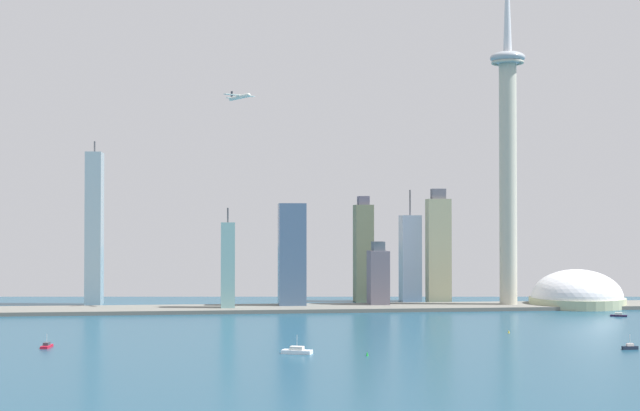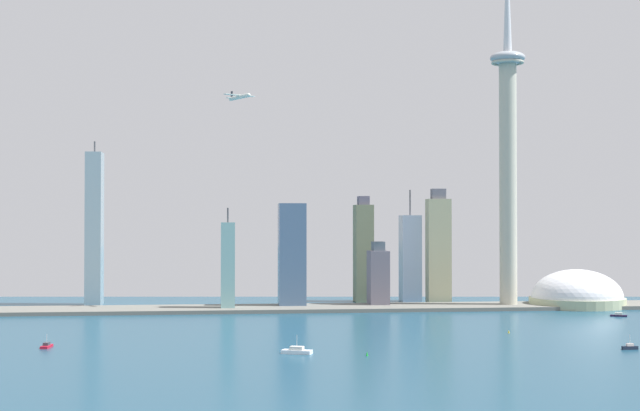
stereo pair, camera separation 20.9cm
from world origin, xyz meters
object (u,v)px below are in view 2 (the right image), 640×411
object	(u,v)px
observation_tower	(508,143)
skyscraper_2	(410,258)
airplane	(240,97)
boat_1	(47,346)
skyscraper_1	(438,250)
channel_buoy_0	(367,354)
stadium_dome	(577,298)
boat_0	(619,315)
skyscraper_0	(94,229)
skyscraper_4	(363,252)
skyscraper_5	(378,277)
channel_buoy_2	(509,332)
skyscraper_3	(228,267)
boat_2	(630,347)
boat_3	(297,351)
skyscraper_6	(292,256)

from	to	relation	value
observation_tower	skyscraper_2	bearing A→B (deg)	134.08
airplane	boat_1	bearing A→B (deg)	-56.77
skyscraper_1	skyscraper_2	size ratio (longest dim) A/B	1.00
skyscraper_1	channel_buoy_0	distance (m)	368.01
observation_tower	stadium_dome	world-z (taller)	observation_tower
skyscraper_2	channel_buoy_0	distance (m)	393.37
airplane	boat_0	bearing A→B (deg)	43.64
observation_tower	skyscraper_0	world-z (taller)	observation_tower
skyscraper_4	channel_buoy_0	xyz separation A→B (m)	(-57.99, -379.44, -48.54)
skyscraper_5	boat_0	distance (m)	214.76
channel_buoy_2	skyscraper_1	bearing A→B (deg)	88.34
channel_buoy_2	airplane	world-z (taller)	airplane
skyscraper_0	skyscraper_2	size ratio (longest dim) A/B	1.41
observation_tower	airplane	size ratio (longest dim) A/B	11.09
skyscraper_0	channel_buoy_0	world-z (taller)	skyscraper_0
skyscraper_1	channel_buoy_2	world-z (taller)	skyscraper_1
channel_buoy_2	airplane	distance (m)	333.92
stadium_dome	boat_1	bearing A→B (deg)	-151.38
airplane	skyscraper_5	bearing A→B (deg)	64.84
skyscraper_1	channel_buoy_0	size ratio (longest dim) A/B	44.10
boat_1	airplane	xyz separation A→B (m)	(126.68, 245.71, 191.26)
observation_tower	skyscraper_0	bearing A→B (deg)	169.25
skyscraper_3	channel_buoy_0	xyz separation A→B (m)	(77.64, -292.75, -38.22)
skyscraper_0	boat_2	size ratio (longest dim) A/B	15.43
stadium_dome	boat_3	bearing A→B (deg)	-135.22
stadium_dome	skyscraper_6	bearing A→B (deg)	176.97
boat_0	observation_tower	bearing A→B (deg)	151.59
skyscraper_6	boat_3	distance (m)	302.72
skyscraper_3	airplane	distance (m)	153.77
observation_tower	skyscraper_6	bearing A→B (deg)	176.17
boat_2	airplane	xyz separation A→B (m)	(-232.50, 294.35, 191.04)
skyscraper_4	airplane	xyz separation A→B (m)	(-124.93, -75.98, 142.70)
boat_0	boat_2	size ratio (longest dim) A/B	1.42
skyscraper_0	boat_0	distance (m)	484.70
skyscraper_5	boat_3	size ratio (longest dim) A/B	3.17
skyscraper_0	channel_buoy_0	bearing A→B (deg)	-61.24
skyscraper_2	boat_1	distance (m)	438.93
skyscraper_2	airplane	xyz separation A→B (m)	(-171.84, -73.35, 149.44)
skyscraper_4	skyscraper_5	xyz separation A→B (m)	(3.37, -66.24, -21.88)
stadium_dome	skyscraper_0	size ratio (longest dim) A/B	0.56
boat_0	boat_3	bearing A→B (deg)	-120.49
skyscraper_0	skyscraper_5	xyz separation A→B (m)	(265.23, -58.26, -45.03)
skyscraper_0	skyscraper_5	world-z (taller)	skyscraper_0
skyscraper_3	boat_3	world-z (taller)	skyscraper_3
skyscraper_1	skyscraper_3	xyz separation A→B (m)	(-202.95, -49.44, -13.13)
skyscraper_0	skyscraper_1	bearing A→B (deg)	-5.08
channel_buoy_0	stadium_dome	bearing A→B (deg)	50.41
boat_0	boat_2	bearing A→B (deg)	-86.87
skyscraper_4	boat_2	xyz separation A→B (m)	(107.56, -370.33, -48.34)
boat_3	skyscraper_3	bearing A→B (deg)	-60.27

